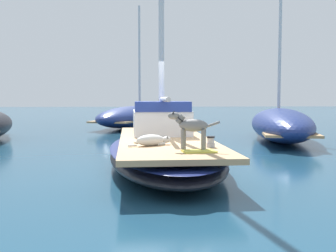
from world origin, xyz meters
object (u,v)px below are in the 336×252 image
Objects in this scene: coiled_rope at (142,142)px; moored_boat_far_astern at (134,116)px; deck_winch at (211,142)px; dog_white at (152,140)px; sailboat_main at (165,152)px; dog_grey at (191,127)px; deck_towel at (199,151)px; moored_boat_starboard_side at (281,124)px.

moored_boat_far_astern is at bearing 90.80° from coiled_rope.
dog_white is at bearing 162.81° from deck_winch.
dog_grey reaches higher than sailboat_main.
moored_boat_far_astern is at bearing 94.42° from deck_towel.
moored_boat_far_astern reaches higher than coiled_rope.
moored_boat_far_astern is at bearing 93.38° from sailboat_main.
dog_white is 0.51m from coiled_rope.
moored_boat_far_astern reaches higher than deck_towel.
deck_winch reaches higher than sailboat_main.
moored_boat_far_astern is 1.06× the size of moored_boat_starboard_side.
moored_boat_far_astern is at bearing 94.07° from dog_grey.
dog_grey is at bearing -85.93° from moored_boat_far_astern.
dog_white is (-0.35, -1.47, 0.43)m from sailboat_main.
dog_grey is at bearing -82.06° from sailboat_main.
dog_grey is at bearing -120.37° from moored_boat_starboard_side.
moored_boat_far_astern reaches higher than dog_grey.
dog_grey is (0.66, -0.76, 0.32)m from dog_white.
sailboat_main is 0.89× the size of moored_boat_far_astern.
moored_boat_starboard_side is (5.44, -7.18, 0.03)m from moored_boat_far_astern.
dog_white is at bearing -67.51° from coiled_rope.
moored_boat_starboard_side is (5.06, 6.75, -0.15)m from dog_white.
moored_boat_far_astern is at bearing 127.17° from moored_boat_starboard_side.
deck_towel is 0.07× the size of moored_boat_far_astern.
dog_grey is at bearing 113.20° from deck_towel.
dog_white is 13.93m from moored_boat_far_astern.
coiled_rope is at bearing 148.07° from deck_winch.
dog_white is 1.27m from deck_towel.
coiled_rope is at bearing 112.49° from dog_white.
moored_boat_starboard_side is at bearing 59.63° from dog_grey.
dog_grey reaches higher than deck_towel.
sailboat_main is at bearing 112.44° from deck_winch.
moored_boat_starboard_side is at bearing -52.83° from moored_boat_far_astern.
sailboat_main is 12.48m from moored_boat_far_astern.
dog_white is at bearing -88.43° from moored_boat_far_astern.
sailboat_main is 2.00m from deck_winch.
moored_boat_starboard_side is at bearing 53.12° from dog_white.
moored_boat_starboard_side is (4.29, 7.76, -0.06)m from deck_towel.
deck_winch is at bearing -119.20° from moored_boat_starboard_side.
moored_boat_starboard_side reaches higher than sailboat_main.
dog_white is at bearing -126.88° from moored_boat_starboard_side.
moored_boat_far_astern is (-1.15, 14.94, -0.09)m from deck_towel.
moored_boat_starboard_side reaches higher than dog_white.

